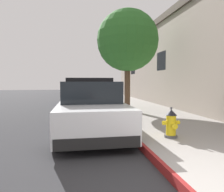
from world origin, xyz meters
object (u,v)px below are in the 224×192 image
street_tree (128,41)px  parked_car_silver_ahead (84,93)px  parked_car_dark_far (81,89)px  police_cruiser (90,108)px  fire_hydrant (171,124)px

street_tree → parked_car_silver_ahead: bearing=110.1°
parked_car_dark_far → police_cruiser: bearing=-90.1°
police_cruiser → fire_hydrant: (1.90, -1.73, -0.23)m
parked_car_dark_far → fire_hydrant: (1.87, -20.06, -0.22)m
police_cruiser → parked_car_silver_ahead: police_cruiser is taller
parked_car_dark_far → fire_hydrant: parked_car_dark_far is taller
fire_hydrant → parked_car_silver_ahead: bearing=100.0°
parked_car_dark_far → street_tree: street_tree is taller
parked_car_silver_ahead → parked_car_dark_far: size_ratio=1.00×
parked_car_silver_ahead → fire_hydrant: 10.39m
police_cruiser → fire_hydrant: police_cruiser is taller
police_cruiser → parked_car_silver_ahead: 8.50m
fire_hydrant → street_tree: bearing=88.7°
fire_hydrant → street_tree: size_ratio=0.16×
parked_car_silver_ahead → street_tree: 6.22m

